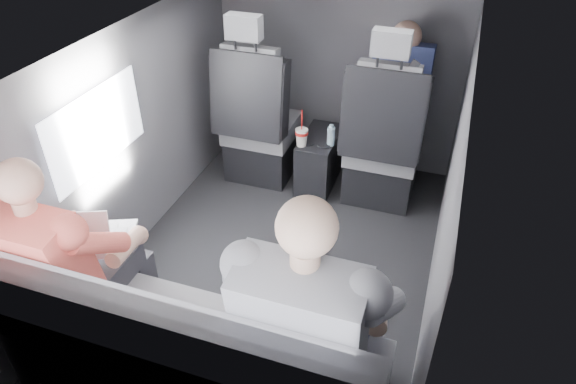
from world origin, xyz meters
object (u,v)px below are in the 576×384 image
(front_seat_right, at_px, (382,149))
(center_console, at_px, (319,160))
(passenger_front_right, at_px, (400,88))
(passenger_rear_left, at_px, (71,264))
(laptop_white, at_px, (90,237))
(laptop_black, at_px, (315,292))
(water_bottle, at_px, (331,136))
(rear_bench, at_px, (193,366))
(passenger_rear_right, at_px, (312,324))
(soda_cup, at_px, (302,137))
(front_seat_left, at_px, (259,129))

(front_seat_right, bearing_deg, center_console, 174.93)
(front_seat_right, height_order, passenger_front_right, front_seat_right)
(center_console, distance_m, passenger_rear_left, 1.99)
(laptop_white, xyz_separation_m, laptop_black, (1.08, 0.00, 0.00))
(front_seat_right, bearing_deg, water_bottle, -171.42)
(water_bottle, relative_size, laptop_black, 0.41)
(rear_bench, bearing_deg, passenger_rear_right, 10.92)
(laptop_black, bearing_deg, passenger_front_right, 88.89)
(passenger_rear_left, height_order, passenger_front_right, passenger_rear_left)
(front_seat_right, height_order, water_bottle, front_seat_right)
(rear_bench, bearing_deg, passenger_front_right, 77.41)
(soda_cup, bearing_deg, laptop_black, -70.49)
(passenger_rear_left, bearing_deg, center_console, 71.79)
(front_seat_right, distance_m, water_bottle, 0.36)
(rear_bench, bearing_deg, laptop_white, 156.89)
(laptop_white, relative_size, laptop_black, 1.11)
(rear_bench, relative_size, laptop_white, 3.86)
(front_seat_right, relative_size, rear_bench, 0.79)
(front_seat_right, bearing_deg, passenger_rear_right, -88.80)
(front_seat_right, height_order, rear_bench, front_seat_right)
(passenger_front_right, bearing_deg, front_seat_right, -97.19)
(center_console, height_order, rear_bench, rear_bench)
(front_seat_left, height_order, center_console, front_seat_left)
(soda_cup, xyz_separation_m, passenger_rear_right, (0.58, -1.68, 0.19))
(water_bottle, bearing_deg, passenger_front_right, 39.09)
(front_seat_right, height_order, center_console, front_seat_right)
(center_console, height_order, passenger_front_right, passenger_front_right)
(front_seat_left, distance_m, rear_bench, 1.96)
(rear_bench, xyz_separation_m, laptop_black, (0.45, 0.27, 0.33))
(rear_bench, xyz_separation_m, passenger_rear_left, (-0.61, 0.10, 0.32))
(soda_cup, bearing_deg, rear_bench, -87.19)
(water_bottle, distance_m, passenger_front_right, 0.56)
(passenger_rear_left, bearing_deg, rear_bench, -8.92)
(front_seat_left, xyz_separation_m, center_console, (0.45, 0.04, -0.20))
(laptop_white, distance_m, laptop_black, 1.08)
(soda_cup, distance_m, passenger_front_right, 0.74)
(center_console, relative_size, laptop_white, 1.16)
(center_console, xyz_separation_m, water_bottle, (0.10, -0.09, 0.27))
(center_console, distance_m, water_bottle, 0.30)
(laptop_black, relative_size, passenger_front_right, 0.49)
(center_console, relative_size, soda_cup, 1.80)
(rear_bench, bearing_deg, soda_cup, 92.81)
(front_seat_left, bearing_deg, passenger_rear_right, -62.58)
(front_seat_left, bearing_deg, laptop_white, -96.43)
(passenger_rear_right, distance_m, passenger_front_right, 2.07)
(soda_cup, relative_size, passenger_rear_right, 0.21)
(front_seat_right, bearing_deg, rear_bench, -103.31)
(soda_cup, height_order, water_bottle, soda_cup)
(front_seat_left, relative_size, laptop_black, 3.40)
(water_bottle, height_order, laptop_black, laptop_black)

